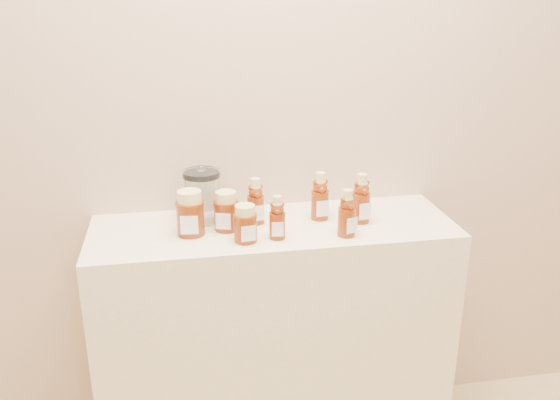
{
  "coord_description": "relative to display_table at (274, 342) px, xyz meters",
  "views": [
    {
      "loc": [
        -0.3,
        -0.22,
        1.66
      ],
      "look_at": [
        0.02,
        1.52,
        1.0
      ],
      "focal_mm": 38.0,
      "sensor_mm": 36.0,
      "label": 1
    }
  ],
  "objects": [
    {
      "name": "bear_bottle_front_right",
      "position": [
        0.21,
        -0.12,
        0.54
      ],
      "size": [
        0.08,
        0.08,
        0.17
      ],
      "primitive_type": null,
      "rotation": [
        0.0,
        0.0,
        0.36
      ],
      "color": "#672008",
      "rests_on": "display_table"
    },
    {
      "name": "glass_canister",
      "position": [
        -0.23,
        0.08,
        0.55
      ],
      "size": [
        0.15,
        0.15,
        0.19
      ],
      "primitive_type": null,
      "rotation": [
        0.0,
        0.0,
        0.24
      ],
      "color": "white",
      "rests_on": "display_table"
    },
    {
      "name": "honey_jar_front",
      "position": [
        -0.11,
        -0.11,
        0.51
      ],
      "size": [
        0.08,
        0.08,
        0.12
      ],
      "primitive_type": null,
      "rotation": [
        0.0,
        0.0,
        0.14
      ],
      "color": "#672008",
      "rests_on": "display_table"
    },
    {
      "name": "bear_bottle_back_left",
      "position": [
        -0.05,
        0.03,
        0.54
      ],
      "size": [
        0.07,
        0.07,
        0.18
      ],
      "primitive_type": null,
      "rotation": [
        0.0,
        0.0,
        0.18
      ],
      "color": "#672008",
      "rests_on": "display_table"
    },
    {
      "name": "display_table",
      "position": [
        0.0,
        0.0,
        0.0
      ],
      "size": [
        1.2,
        0.4,
        0.9
      ],
      "primitive_type": "cube",
      "color": "beige",
      "rests_on": "ground"
    },
    {
      "name": "honey_jar_back",
      "position": [
        -0.16,
        -0.0,
        0.51
      ],
      "size": [
        0.11,
        0.11,
        0.13
      ],
      "primitive_type": null,
      "rotation": [
        0.0,
        0.0,
        -0.35
      ],
      "color": "#672008",
      "rests_on": "display_table"
    },
    {
      "name": "bear_bottle_back_mid",
      "position": [
        0.16,
        0.03,
        0.54
      ],
      "size": [
        0.07,
        0.07,
        0.18
      ],
      "primitive_type": null,
      "rotation": [
        0.0,
        0.0,
        0.07
      ],
      "color": "#672008",
      "rests_on": "display_table"
    },
    {
      "name": "honey_jar_left",
      "position": [
        -0.27,
        -0.02,
        0.52
      ],
      "size": [
        0.1,
        0.1,
        0.15
      ],
      "primitive_type": null,
      "rotation": [
        0.0,
        0.0,
        -0.14
      ],
      "color": "#672008",
      "rests_on": "display_table"
    },
    {
      "name": "bear_bottle_back_right",
      "position": [
        0.29,
        -0.02,
        0.54
      ],
      "size": [
        0.08,
        0.08,
        0.19
      ],
      "primitive_type": null,
      "rotation": [
        0.0,
        0.0,
        0.19
      ],
      "color": "#672008",
      "rests_on": "display_table"
    },
    {
      "name": "wall_back",
      "position": [
        0.0,
        0.2,
        0.9
      ],
      "size": [
        3.5,
        0.02,
        2.7
      ],
      "primitive_type": "cube",
      "color": "tan",
      "rests_on": "ground"
    },
    {
      "name": "bear_bottle_front_left",
      "position": [
        -0.01,
        -0.1,
        0.53
      ],
      "size": [
        0.06,
        0.06,
        0.16
      ],
      "primitive_type": null,
      "rotation": [
        0.0,
        0.0,
        -0.14
      ],
      "color": "#672008",
      "rests_on": "display_table"
    }
  ]
}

